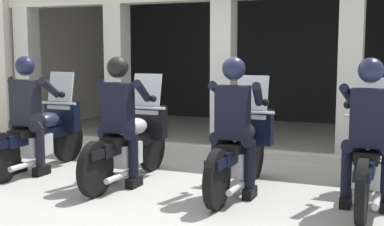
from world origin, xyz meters
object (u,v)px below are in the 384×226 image
(motorcycle_far_left, at_px, (42,134))
(police_officer_center_right, at_px, (234,115))
(police_officer_center_left, at_px, (119,110))
(motorcycle_center_right, at_px, (241,149))
(motorcycle_far_right, at_px, (369,157))
(motorcycle_center_left, at_px, (131,142))
(police_officer_far_left, at_px, (27,105))
(police_officer_far_right, at_px, (369,120))

(motorcycle_far_left, xyz_separation_m, police_officer_center_right, (2.87, -0.25, 0.44))
(police_officer_center_left, bearing_deg, motorcycle_center_right, 26.38)
(motorcycle_far_left, bearing_deg, motorcycle_far_right, 15.59)
(police_officer_center_left, height_order, motorcycle_center_right, police_officer_center_left)
(motorcycle_far_left, distance_m, police_officer_center_right, 2.92)
(motorcycle_center_right, bearing_deg, motorcycle_center_left, -158.12)
(motorcycle_center_right, height_order, motorcycle_far_right, same)
(police_officer_far_left, bearing_deg, motorcycle_center_right, 20.35)
(motorcycle_center_right, xyz_separation_m, police_officer_far_right, (1.43, -0.20, 0.44))
(police_officer_center_left, bearing_deg, police_officer_far_right, 15.34)
(motorcycle_center_right, distance_m, police_officer_center_right, 0.52)
(motorcycle_far_right, bearing_deg, motorcycle_center_right, -164.87)
(motorcycle_center_left, xyz_separation_m, police_officer_far_right, (2.87, -0.12, 0.44))
(motorcycle_center_left, distance_m, police_officer_center_left, 0.52)
(motorcycle_center_right, bearing_deg, motorcycle_far_left, -160.79)
(motorcycle_center_right, bearing_deg, police_officer_far_right, 10.55)
(motorcycle_far_left, height_order, motorcycle_far_right, same)
(motorcycle_center_left, relative_size, police_officer_far_right, 1.29)
(police_officer_center_left, bearing_deg, police_officer_center_right, 15.38)
(police_officer_center_left, relative_size, police_officer_center_right, 1.00)
(motorcycle_far_right, bearing_deg, police_officer_center_left, -159.25)
(police_officer_center_left, xyz_separation_m, motorcycle_center_right, (1.44, 0.37, -0.44))
(police_officer_far_left, bearing_deg, motorcycle_far_left, 103.88)
(motorcycle_far_left, xyz_separation_m, motorcycle_far_right, (4.31, 0.11, 0.00))
(police_officer_far_left, height_order, police_officer_center_right, same)
(motorcycle_center_left, relative_size, motorcycle_center_right, 1.00)
(police_officer_center_left, xyz_separation_m, police_officer_far_right, (2.87, 0.16, 0.00))
(police_officer_center_left, bearing_deg, motorcycle_far_left, 178.95)
(motorcycle_center_left, xyz_separation_m, police_officer_center_left, (-0.00, -0.28, 0.44))
(police_officer_far_right, bearing_deg, motorcycle_center_right, -176.13)
(police_officer_center_right, distance_m, police_officer_far_right, 1.44)
(police_officer_center_left, distance_m, police_officer_center_right, 1.44)
(police_officer_far_left, height_order, motorcycle_center_right, police_officer_far_left)
(police_officer_far_left, relative_size, police_officer_center_right, 1.00)
(police_officer_center_left, xyz_separation_m, police_officer_center_right, (1.44, 0.08, 0.00))
(police_officer_far_left, bearing_deg, police_officer_center_left, 12.05)
(motorcycle_far_right, height_order, police_officer_far_right, police_officer_far_right)
(police_officer_center_left, relative_size, motorcycle_far_right, 0.78)
(motorcycle_center_right, relative_size, police_officer_center_right, 1.29)
(motorcycle_far_left, bearing_deg, motorcycle_center_right, 14.72)
(motorcycle_center_left, height_order, police_officer_center_right, police_officer_center_right)
(police_officer_far_left, relative_size, motorcycle_center_right, 0.78)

